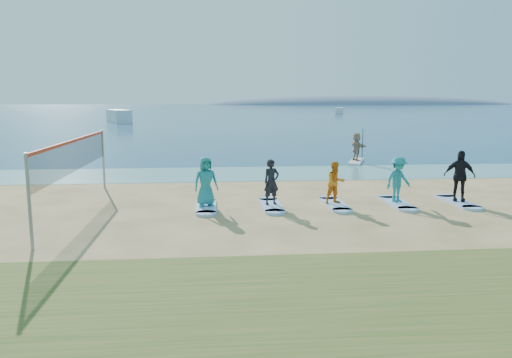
{
  "coord_description": "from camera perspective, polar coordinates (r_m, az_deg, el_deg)",
  "views": [
    {
      "loc": [
        -1.88,
        -14.78,
        3.83
      ],
      "look_at": [
        -0.34,
        2.0,
        1.1
      ],
      "focal_mm": 35.0,
      "sensor_mm": 36.0,
      "label": 1
    }
  ],
  "objects": [
    {
      "name": "surfboard_0",
      "position": [
        17.71,
        -5.71,
        -3.18
      ],
      "size": [
        0.7,
        2.2,
        0.09
      ],
      "primitive_type": "cube",
      "color": "#9DBFF3",
      "rests_on": "ground"
    },
    {
      "name": "surfboard_1",
      "position": [
        17.84,
        1.76,
        -3.05
      ],
      "size": [
        0.7,
        2.2,
        0.09
      ],
      "primitive_type": "cube",
      "color": "#9DBFF3",
      "rests_on": "ground"
    },
    {
      "name": "ocean",
      "position": [
        174.83,
        -4.68,
        7.93
      ],
      "size": [
        600.0,
        600.0,
        0.0
      ],
      "primitive_type": "plane",
      "color": "navy",
      "rests_on": "ground"
    },
    {
      "name": "surfboard_4",
      "position": [
        19.91,
        22.06,
        -2.44
      ],
      "size": [
        0.7,
        2.2,
        0.09
      ],
      "primitive_type": "cube",
      "color": "#9DBFF3",
      "rests_on": "ground"
    },
    {
      "name": "boat_offshore_a",
      "position": [
        83.07,
        -15.38,
        6.24
      ],
      "size": [
        5.39,
        8.96,
        2.03
      ],
      "primitive_type": "cube",
      "rotation": [
        0.0,
        0.0,
        0.37
      ],
      "color": "silver",
      "rests_on": "ground"
    },
    {
      "name": "boat_offshore_b",
      "position": [
        131.54,
        9.48,
        7.42
      ],
      "size": [
        3.45,
        6.17,
        1.46
      ],
      "primitive_type": "cube",
      "rotation": [
        0.0,
        0.0,
        -0.28
      ],
      "color": "silver",
      "rests_on": "ground"
    },
    {
      "name": "paddleboard",
      "position": [
        30.75,
        11.39,
        1.99
      ],
      "size": [
        1.77,
        3.04,
        0.12
      ],
      "primitive_type": "cube",
      "rotation": [
        0.0,
        0.0,
        -0.38
      ],
      "color": "silver",
      "rests_on": "ground"
    },
    {
      "name": "ground",
      "position": [
        15.38,
        1.96,
        -5.22
      ],
      "size": [
        600.0,
        600.0,
        0.0
      ],
      "primitive_type": "plane",
      "color": "tan",
      "rests_on": "ground"
    },
    {
      "name": "paddleboarder",
      "position": [
        30.65,
        11.44,
        3.65
      ],
      "size": [
        0.8,
        1.62,
        1.67
      ],
      "primitive_type": "imported",
      "rotation": [
        0.0,
        0.0,
        1.77
      ],
      "color": "tan",
      "rests_on": "paddleboard"
    },
    {
      "name": "island_ridge",
      "position": [
        329.37,
        11.98,
        8.35
      ],
      "size": [
        220.0,
        56.0,
        18.0
      ],
      "primitive_type": "ellipsoid",
      "color": "slate",
      "rests_on": "ground"
    },
    {
      "name": "student_2",
      "position": [
        18.11,
        9.07,
        -0.39
      ],
      "size": [
        0.86,
        0.74,
        1.51
      ],
      "primitive_type": "imported",
      "rotation": [
        0.0,
        0.0,
        0.26
      ],
      "color": "orange",
      "rests_on": "surfboard_2"
    },
    {
      "name": "student_4",
      "position": [
        19.75,
        22.23,
        0.34
      ],
      "size": [
        1.18,
        0.79,
        1.86
      ],
      "primitive_type": "imported",
      "rotation": [
        0.0,
        0.0,
        -0.33
      ],
      "color": "black",
      "rests_on": "surfboard_4"
    },
    {
      "name": "surfboard_3",
      "position": [
        18.96,
        15.82,
        -2.66
      ],
      "size": [
        0.7,
        2.2,
        0.09
      ],
      "primitive_type": "cube",
      "color": "#9DBFF3",
      "rests_on": "ground"
    },
    {
      "name": "student_3",
      "position": [
        18.81,
        15.93,
        -0.06
      ],
      "size": [
        1.22,
        0.98,
        1.66
      ],
      "primitive_type": "imported",
      "rotation": [
        0.0,
        0.0,
        0.4
      ],
      "color": "teal",
      "rests_on": "surfboard_3"
    },
    {
      "name": "student_1",
      "position": [
        17.68,
        1.78,
        -0.34
      ],
      "size": [
        0.69,
        0.57,
        1.62
      ],
      "primitive_type": "imported",
      "rotation": [
        0.0,
        0.0,
        0.35
      ],
      "color": "black",
      "rests_on": "surfboard_1"
    },
    {
      "name": "surfboard_2",
      "position": [
        18.26,
        9.01,
        -2.87
      ],
      "size": [
        0.7,
        2.2,
        0.09
      ],
      "primitive_type": "cube",
      "color": "#9DBFF3",
      "rests_on": "ground"
    },
    {
      "name": "shallow_water",
      "position": [
        25.63,
        -0.98,
        0.63
      ],
      "size": [
        600.0,
        600.0,
        0.0
      ],
      "primitive_type": "plane",
      "color": "teal",
      "rests_on": "ground"
    },
    {
      "name": "student_0",
      "position": [
        17.54,
        -5.76,
        -0.28
      ],
      "size": [
        0.97,
        0.77,
        1.73
      ],
      "primitive_type": "imported",
      "rotation": [
        0.0,
        0.0,
        0.3
      ],
      "color": "teal",
      "rests_on": "surfboard_0"
    },
    {
      "name": "volleyball_net",
      "position": [
        17.97,
        -20.0,
        2.5
      ],
      "size": [
        0.11,
        9.09,
        2.5
      ],
      "rotation": [
        0.0,
        0.0,
        0.0
      ],
      "color": "gray",
      "rests_on": "ground"
    }
  ]
}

